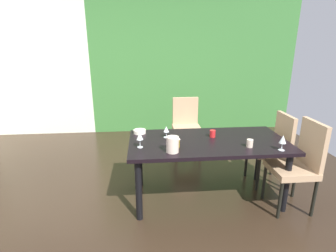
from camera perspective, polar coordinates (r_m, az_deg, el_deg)
The scene contains 15 objects.
ground_plane at distance 3.19m, azimuth -4.91°, elevation -16.98°, with size 6.30×5.66×0.02m, color #312318.
back_panel_interior at distance 5.83m, azimuth -27.00°, elevation 11.18°, with size 2.12×0.10×2.67m, color silver.
garden_window_panel at distance 5.53m, azimuth 5.75°, elevation 12.71°, with size 4.18×0.10×2.67m, color #3C7A37.
dining_table at distance 3.06m, azimuth 8.67°, elevation -4.58°, with size 1.80×0.90×0.74m.
chair_right_far at distance 3.68m, azimuth 22.05°, elevation -3.78°, with size 0.44×0.44×0.94m.
chair_right_near at distance 3.22m, azimuth 26.69°, elevation -6.92°, with size 0.44×0.44×1.02m.
chair_head_far at distance 4.29m, azimuth 3.98°, elevation 0.53°, with size 0.44×0.45×0.95m.
wine_glass_near_shelf at distance 2.93m, azimuth 23.73°, elevation -2.74°, with size 0.07×0.07×0.16m.
wine_glass_rear at distance 3.06m, azimuth -0.38°, elevation -0.79°, with size 0.06×0.06×0.14m.
wine_glass_left at distance 2.77m, azimuth -6.16°, elevation -2.26°, with size 0.07×0.07×0.17m.
serving_bowl_near_window at distance 3.24m, azimuth -6.20°, elevation -1.20°, with size 0.15×0.15×0.04m, color white.
cup_east at distance 2.93m, azimuth 17.38°, elevation -3.62°, with size 0.07×0.07×0.09m, color beige.
cup_south at distance 3.13m, azimuth 9.68°, elevation -1.65°, with size 0.07×0.07×0.08m, color red.
cup_west at distance 2.79m, azimuth 1.82°, elevation -3.83°, with size 0.07×0.07×0.09m, color gold.
pitcher_corner at distance 2.66m, azimuth 1.02°, elevation -4.02°, with size 0.14×0.13×0.17m.
Camera 1 is at (0.02, -2.63, 1.80)m, focal length 28.00 mm.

